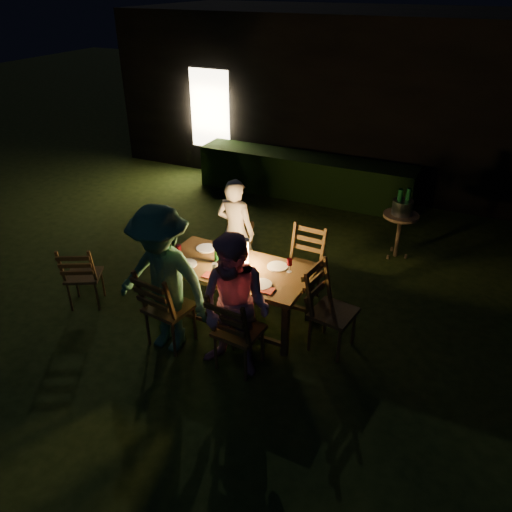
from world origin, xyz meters
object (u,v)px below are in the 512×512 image
at_px(bottle_bucket_a, 399,205).
at_px(lantern, 241,254).
at_px(bottle_table, 217,252).
at_px(bottle_bucket_b, 407,204).
at_px(chair_near_right, 238,344).
at_px(person_opp_right, 235,308).
at_px(dining_table, 236,272).
at_px(chair_end, 331,324).
at_px(chair_near_left, 169,320).
at_px(chair_far_left, 235,264).
at_px(person_opp_left, 163,281).
at_px(chair_far_right, 301,279).
at_px(side_table, 400,219).
at_px(ice_bucket, 402,207).
at_px(person_house_side, 236,232).
at_px(chair_spare, 85,286).

bearing_deg(bottle_bucket_a, lantern, -120.13).
bearing_deg(bottle_table, bottle_bucket_b, 54.52).
distance_m(chair_near_right, person_opp_right, 0.51).
height_order(chair_near_right, bottle_bucket_a, chair_near_right).
height_order(dining_table, chair_end, chair_end).
bearing_deg(chair_near_left, dining_table, 65.17).
distance_m(chair_far_left, person_opp_left, 1.70).
height_order(chair_near_right, chair_end, chair_end).
height_order(chair_far_right, side_table, chair_far_right).
bearing_deg(lantern, chair_far_right, 53.65).
xyz_separation_m(chair_end, ice_bucket, (0.26, 2.50, 0.49)).
xyz_separation_m(chair_far_left, person_house_side, (0.00, 0.05, 0.48)).
bearing_deg(chair_far_right, chair_near_left, 57.60).
xyz_separation_m(dining_table, chair_end, (1.23, -0.03, -0.36)).
distance_m(chair_near_left, ice_bucket, 3.81).
relative_size(person_opp_left, bottle_table, 6.33).
relative_size(chair_far_left, chair_end, 0.85).
bearing_deg(chair_near_right, dining_table, 123.52).
xyz_separation_m(chair_far_right, chair_end, (0.66, -0.79, 0.01)).
bearing_deg(chair_end, lantern, -84.97).
relative_size(chair_far_left, bottle_bucket_b, 2.81).
distance_m(person_opp_right, bottle_bucket_a, 3.41).
height_order(chair_far_left, person_opp_left, person_opp_left).
bearing_deg(lantern, chair_near_right, -65.71).
bearing_deg(ice_bucket, person_opp_right, -107.74).
xyz_separation_m(side_table, bottle_bucket_b, (0.05, 0.04, 0.24)).
bearing_deg(chair_far_right, bottle_bucket_b, -116.53).
xyz_separation_m(chair_near_left, bottle_bucket_b, (2.01, 3.27, 0.54)).
height_order(person_opp_right, ice_bucket, person_opp_right).
xyz_separation_m(chair_spare, lantern, (1.96, 0.61, 0.63)).
bearing_deg(bottle_table, chair_far_right, 42.34).
xyz_separation_m(bottle_bucket_a, bottle_bucket_b, (0.10, 0.08, 0.00)).
bearing_deg(chair_far_right, lantern, 55.86).
height_order(lantern, bottle_bucket_a, lantern).
bearing_deg(bottle_bucket_a, ice_bucket, 38.66).
bearing_deg(lantern, chair_far_left, 123.28).
bearing_deg(person_opp_left, ice_bucket, 60.77).
xyz_separation_m(person_opp_right, bottle_table, (-0.68, 0.84, 0.07)).
bearing_deg(lantern, bottle_bucket_b, 58.94).
relative_size(lantern, bottle_bucket_a, 1.09).
relative_size(person_opp_right, bottle_bucket_a, 5.12).
bearing_deg(bottle_bucket_b, person_opp_right, -108.32).
relative_size(ice_bucket, bottle_bucket_a, 0.94).
bearing_deg(chair_far_left, person_opp_right, 116.37).
bearing_deg(side_table, dining_table, -120.99).
relative_size(chair_spare, person_opp_left, 0.53).
distance_m(chair_far_left, bottle_bucket_b, 2.68).
xyz_separation_m(chair_near_right, bottle_bucket_a, (1.01, 3.21, 0.55)).
xyz_separation_m(person_house_side, bottle_bucket_b, (1.96, 1.68, 0.11)).
distance_m(chair_far_left, person_house_side, 0.48).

